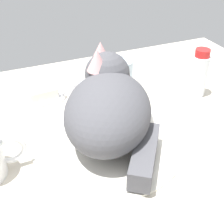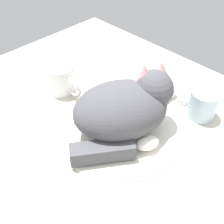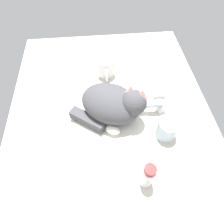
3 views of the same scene
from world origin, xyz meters
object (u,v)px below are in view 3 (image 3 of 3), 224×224
(faucet, at_px, (157,107))
(rinse_cup, at_px, (167,129))
(soap_bar, at_px, (157,91))
(coffee_mug, at_px, (106,67))
(cat, at_px, (114,104))
(toothpaste_bottle, at_px, (147,176))

(faucet, relative_size, rinse_cup, 1.54)
(soap_bar, bearing_deg, coffee_mug, -125.67)
(faucet, distance_m, cat, 0.19)
(cat, bearing_deg, coffee_mug, -178.06)
(cat, distance_m, rinse_cup, 0.22)
(rinse_cup, relative_size, soap_bar, 1.18)
(faucet, height_order, soap_bar, faucet)
(faucet, height_order, coffee_mug, coffee_mug)
(rinse_cup, bearing_deg, cat, -118.88)
(cat, distance_m, coffee_mug, 0.25)
(cat, height_order, soap_bar, cat)
(soap_bar, bearing_deg, toothpaste_bottle, -18.68)
(coffee_mug, xyz_separation_m, rinse_cup, (0.35, 0.19, -0.00))
(faucet, xyz_separation_m, toothpaste_bottle, (0.28, -0.10, 0.03))
(cat, relative_size, coffee_mug, 2.50)
(coffee_mug, xyz_separation_m, toothpaste_bottle, (0.51, 0.08, 0.01))
(toothpaste_bottle, bearing_deg, soap_bar, 161.32)
(coffee_mug, bearing_deg, toothpaste_bottle, 9.36)
(coffee_mug, distance_m, soap_bar, 0.26)
(coffee_mug, bearing_deg, faucet, 38.15)
(faucet, xyz_separation_m, coffee_mug, (-0.24, -0.19, 0.02))
(cat, bearing_deg, rinse_cup, 61.12)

